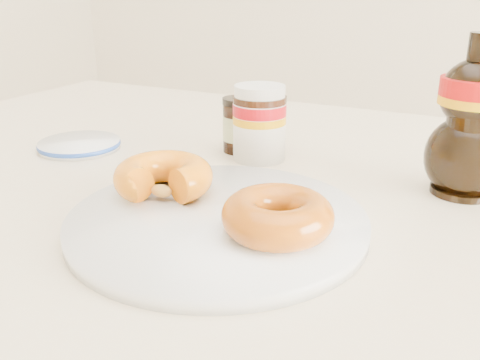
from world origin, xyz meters
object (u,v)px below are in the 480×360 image
at_px(plate, 217,221).
at_px(nutella_jar, 259,120).
at_px(donut_bitten, 163,177).
at_px(blue_rim_saucer, 79,144).
at_px(donut_whole, 278,216).
at_px(dark_jar, 240,126).
at_px(syrup_bottle, 472,117).
at_px(dining_table, 280,248).

bearing_deg(plate, nutella_jar, 104.44).
relative_size(donut_bitten, blue_rim_saucer, 0.90).
xyz_separation_m(donut_bitten, nutella_jar, (0.02, 0.20, 0.02)).
bearing_deg(donut_whole, plate, 170.17).
bearing_deg(donut_whole, dark_jar, 123.59).
height_order(syrup_bottle, dark_jar, syrup_bottle).
distance_m(dining_table, donut_bitten, 0.19).
bearing_deg(syrup_bottle, donut_bitten, -147.08).
height_order(dining_table, donut_whole, donut_whole).
bearing_deg(nutella_jar, donut_whole, -61.34).
bearing_deg(syrup_bottle, plate, -134.64).
height_order(nutella_jar, dark_jar, nutella_jar).
distance_m(dining_table, nutella_jar, 0.18).
height_order(nutella_jar, syrup_bottle, syrup_bottle).
distance_m(nutella_jar, blue_rim_saucer, 0.27).
bearing_deg(donut_whole, syrup_bottle, 58.23).
height_order(dining_table, blue_rim_saucer, blue_rim_saucer).
xyz_separation_m(dining_table, plate, (-0.01, -0.13, 0.09)).
xyz_separation_m(dining_table, donut_bitten, (-0.09, -0.11, 0.12)).
bearing_deg(dining_table, blue_rim_saucer, 178.79).
relative_size(syrup_bottle, dark_jar, 2.33).
distance_m(donut_whole, blue_rim_saucer, 0.41).
relative_size(syrup_bottle, blue_rim_saucer, 1.52).
distance_m(dining_table, syrup_bottle, 0.27).
height_order(dining_table, dark_jar, dark_jar).
bearing_deg(donut_bitten, nutella_jar, 107.83).
bearing_deg(donut_whole, donut_bitten, 166.42).
height_order(syrup_bottle, blue_rim_saucer, syrup_bottle).
xyz_separation_m(plate, syrup_bottle, (0.21, 0.21, 0.08)).
distance_m(plate, blue_rim_saucer, 0.34).
distance_m(plate, donut_bitten, 0.09).
height_order(donut_bitten, donut_whole, same).
relative_size(dining_table, donut_bitten, 12.97).
xyz_separation_m(nutella_jar, dark_jar, (-0.04, 0.02, -0.02)).
bearing_deg(blue_rim_saucer, dark_jar, 24.27).
relative_size(plate, blue_rim_saucer, 2.50).
bearing_deg(plate, donut_whole, -9.83).
bearing_deg(plate, dark_jar, 112.02).
relative_size(plate, donut_whole, 2.89).
distance_m(donut_whole, syrup_bottle, 0.27).
xyz_separation_m(dining_table, nutella_jar, (-0.07, 0.08, 0.14)).
distance_m(plate, donut_whole, 0.08).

